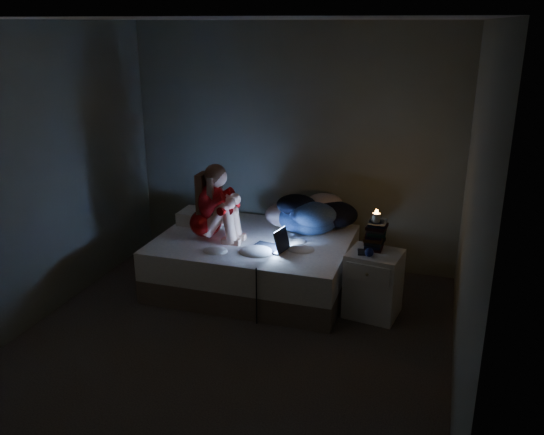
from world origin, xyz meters
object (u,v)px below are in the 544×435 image
at_px(laptop, 269,238).
at_px(nightstand, 373,284).
at_px(bed, 254,262).
at_px(phone, 362,253).
at_px(candle, 376,219).
at_px(woman, 205,201).

relative_size(laptop, nightstand, 0.54).
distance_m(bed, phone, 1.23).
bearing_deg(candle, phone, -119.63).
bearing_deg(candle, laptop, -175.41).
distance_m(woman, candle, 1.68).
relative_size(bed, phone, 13.58).
bearing_deg(bed, laptop, -44.70).
height_order(woman, laptop, woman).
relative_size(nightstand, phone, 4.41).
xyz_separation_m(candle, phone, (-0.09, -0.15, -0.28)).
xyz_separation_m(bed, nightstand, (1.24, -0.24, 0.05)).
distance_m(bed, candle, 1.39).
height_order(bed, woman, woman).
xyz_separation_m(nightstand, phone, (-0.11, -0.06, 0.31)).
bearing_deg(nightstand, phone, -141.93).
bearing_deg(woman, nightstand, -3.43).
distance_m(woman, phone, 1.62).
xyz_separation_m(bed, woman, (-0.46, -0.14, 0.65)).
bearing_deg(phone, candle, 41.11).
distance_m(bed, nightstand, 1.26).
bearing_deg(laptop, nightstand, 10.96).
distance_m(candle, phone, 0.33).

